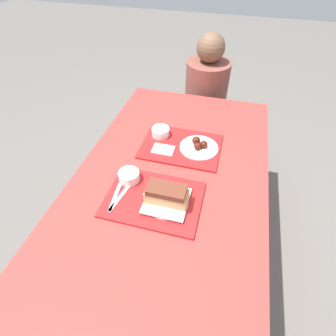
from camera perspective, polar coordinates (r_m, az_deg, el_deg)
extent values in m
plane|color=#605B56|center=(1.91, 0.42, -16.90)|extent=(12.00, 12.00, 0.00)
cube|color=maroon|center=(1.34, 0.57, -2.25)|extent=(0.96, 1.67, 0.04)
cylinder|color=maroon|center=(2.21, -5.09, 7.09)|extent=(0.07, 0.07, 0.68)
cylinder|color=maroon|center=(2.13, 16.76, 3.29)|extent=(0.07, 0.07, 0.68)
cube|color=maroon|center=(2.33, 7.18, 11.02)|extent=(0.91, 0.28, 0.04)
cylinder|color=maroon|center=(2.52, -2.17, 8.34)|extent=(0.06, 0.06, 0.39)
cylinder|color=maroon|center=(2.45, 15.85, 5.23)|extent=(0.06, 0.06, 0.39)
cube|color=red|center=(1.22, -3.16, -6.78)|extent=(0.44, 0.32, 0.01)
cube|color=red|center=(1.49, 2.98, 4.71)|extent=(0.44, 0.32, 0.01)
cylinder|color=white|center=(1.29, -8.48, -1.74)|extent=(0.10, 0.10, 0.05)
cylinder|color=beige|center=(1.27, -8.56, -1.17)|extent=(0.09, 0.09, 0.01)
cylinder|color=white|center=(1.19, -0.31, -7.36)|extent=(0.20, 0.20, 0.01)
cube|color=silver|center=(1.19, -0.31, -7.12)|extent=(0.19, 0.19, 0.01)
cube|color=tan|center=(1.16, -0.31, -6.14)|extent=(0.19, 0.08, 0.06)
cube|color=brown|center=(1.13, -0.32, -4.80)|extent=(0.17, 0.09, 0.03)
cube|color=white|center=(1.24, -11.43, -6.17)|extent=(0.03, 0.17, 0.00)
cube|color=white|center=(1.23, -10.50, -6.39)|extent=(0.05, 0.17, 0.00)
cube|color=#3F3F47|center=(1.26, -3.23, -3.85)|extent=(0.04, 0.03, 0.01)
cylinder|color=white|center=(1.54, -1.64, 7.90)|extent=(0.10, 0.10, 0.05)
cylinder|color=beige|center=(1.53, -1.65, 8.44)|extent=(0.09, 0.09, 0.01)
cylinder|color=white|center=(1.47, 6.73, 4.44)|extent=(0.21, 0.21, 0.01)
sphere|color=#4C190F|center=(1.46, 7.78, 5.15)|extent=(0.04, 0.04, 0.04)
sphere|color=#4C190F|center=(1.48, 6.14, 6.01)|extent=(0.05, 0.05, 0.05)
sphere|color=#4C190F|center=(1.44, 6.45, 4.76)|extent=(0.04, 0.04, 0.04)
cube|color=white|center=(1.45, -1.05, 4.05)|extent=(0.12, 0.08, 0.01)
cylinder|color=brown|center=(2.21, 8.29, 16.32)|extent=(0.33, 0.33, 0.46)
sphere|color=brown|center=(2.07, 9.30, 24.44)|extent=(0.21, 0.21, 0.21)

